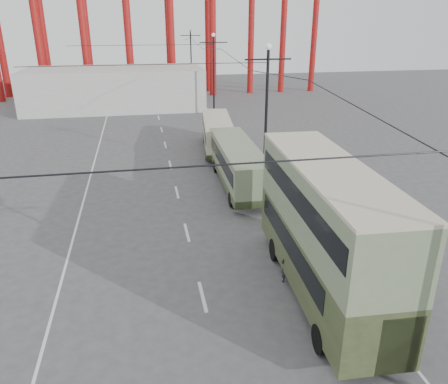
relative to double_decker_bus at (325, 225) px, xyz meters
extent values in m
plane|color=#464548|center=(-3.90, -3.35, -3.18)|extent=(160.00, 160.00, 0.00)
cube|color=silver|center=(-4.90, 15.65, -3.18)|extent=(0.15, 82.00, 0.01)
cube|color=silver|center=(1.50, 16.65, -3.18)|extent=(0.12, 120.00, 0.01)
cube|color=silver|center=(-10.90, 16.65, -3.18)|extent=(0.12, 120.00, 0.01)
cylinder|color=black|center=(1.70, 14.65, 1.32)|extent=(0.20, 0.20, 9.00)
cylinder|color=black|center=(1.70, 14.65, -2.93)|extent=(0.44, 0.44, 0.50)
cube|color=black|center=(1.70, 14.65, 5.12)|extent=(3.20, 0.10, 0.10)
sphere|color=white|center=(1.70, 14.65, 5.92)|extent=(0.44, 0.44, 0.44)
cylinder|color=black|center=(1.70, 36.65, 1.32)|extent=(0.20, 0.20, 9.00)
cylinder|color=black|center=(1.70, 36.65, -2.93)|extent=(0.44, 0.44, 0.50)
cube|color=black|center=(1.70, 36.65, 5.12)|extent=(3.20, 0.10, 0.10)
sphere|color=white|center=(1.70, 36.65, 5.92)|extent=(0.44, 0.44, 0.44)
cylinder|color=black|center=(1.70, 58.65, 1.32)|extent=(0.20, 0.20, 9.00)
cylinder|color=black|center=(1.70, 58.65, -2.93)|extent=(0.44, 0.44, 0.50)
cube|color=black|center=(1.70, 58.65, 5.12)|extent=(3.20, 0.10, 0.10)
sphere|color=white|center=(1.70, 58.65, 5.92)|extent=(0.44, 0.44, 0.44)
cylinder|color=maroon|center=(15.10, 52.65, 7.82)|extent=(0.90, 0.90, 22.00)
cylinder|color=maroon|center=(20.10, 52.65, 3.82)|extent=(0.90, 0.90, 14.00)
cube|color=#B0B0AA|center=(-9.90, 43.65, -0.68)|extent=(22.00, 10.00, 5.00)
cube|color=#303A1F|center=(0.00, 0.00, -1.44)|extent=(3.14, 10.70, 2.33)
cube|color=black|center=(0.00, 0.00, -0.96)|extent=(3.08, 8.59, 0.95)
cube|color=#6B7C5B|center=(0.00, 0.00, -0.11)|extent=(3.16, 10.70, 0.32)
cube|color=#6B7C5B|center=(0.00, 0.00, 1.21)|extent=(3.14, 10.70, 2.33)
cube|color=black|center=(0.00, 0.00, 1.31)|extent=(3.15, 10.07, 0.90)
cube|color=beige|center=(0.00, 0.00, 2.44)|extent=(3.16, 10.70, 0.13)
cylinder|color=black|center=(-1.06, 3.02, -2.66)|extent=(0.35, 1.07, 1.06)
cylinder|color=black|center=(1.33, 2.91, -2.66)|extent=(0.35, 1.07, 1.06)
cylinder|color=black|center=(-1.35, -3.33, -2.66)|extent=(0.35, 1.07, 1.06)
cylinder|color=black|center=(1.04, -3.44, -2.66)|extent=(0.35, 1.07, 1.06)
cube|color=#6B7C5B|center=(-0.65, 13.10, -1.54)|extent=(2.59, 10.38, 2.25)
cube|color=black|center=(-0.65, 13.10, -1.17)|extent=(2.60, 9.26, 0.89)
cube|color=#303A1F|center=(-0.65, 13.10, -2.43)|extent=(2.62, 10.39, 0.47)
cube|color=#6B7C5B|center=(-0.65, 13.10, -0.34)|extent=(2.61, 10.39, 0.15)
cylinder|color=black|center=(-1.64, 16.04, -2.72)|extent=(0.28, 0.95, 0.94)
cylinder|color=black|center=(0.48, 15.99, -2.72)|extent=(0.28, 0.95, 0.94)
cylinder|color=black|center=(-1.79, 9.84, -2.72)|extent=(0.28, 0.95, 0.94)
cylinder|color=black|center=(0.34, 9.79, -2.72)|extent=(0.28, 0.95, 0.94)
cube|color=beige|center=(-0.50, 21.95, -1.60)|extent=(3.27, 9.25, 2.17)
cube|color=black|center=(-0.50, 21.95, -1.24)|extent=(3.18, 8.17, 0.86)
cube|color=#303A1F|center=(-0.50, 21.95, -2.46)|extent=(3.30, 9.25, 0.45)
cube|color=beige|center=(-0.50, 21.95, -0.44)|extent=(3.29, 9.25, 0.14)
cylinder|color=black|center=(-1.26, 24.40, -2.73)|extent=(0.35, 0.93, 0.91)
cylinder|color=black|center=(0.78, 24.17, -2.73)|extent=(0.35, 0.93, 0.91)
cylinder|color=black|center=(-1.83, 19.37, -2.73)|extent=(0.35, 0.93, 0.91)
cylinder|color=black|center=(0.21, 19.14, -2.73)|extent=(0.35, 0.93, 0.91)
imported|color=black|center=(-1.11, 1.09, -2.41)|extent=(0.63, 0.48, 1.56)
camera|label=1|loc=(-6.91, -14.60, 7.67)|focal=35.00mm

